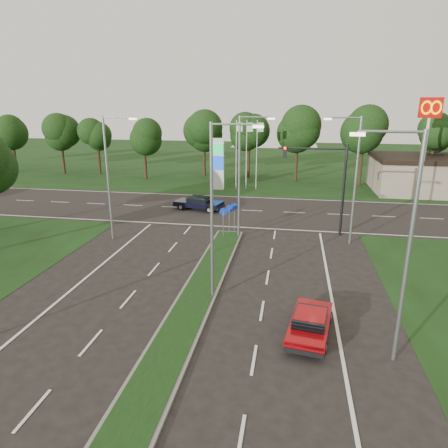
# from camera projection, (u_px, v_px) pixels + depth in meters

# --- Properties ---
(ground) EXTENTS (160.00, 160.00, 0.00)m
(ground) POSITION_uv_depth(u_px,v_px,m) (162.00, 366.00, 15.56)
(ground) COLOR black
(ground) RESTS_ON ground
(verge_far) EXTENTS (160.00, 50.00, 0.02)m
(verge_far) POSITION_uv_depth(u_px,v_px,m) (265.00, 164.00, 67.42)
(verge_far) COLOR black
(verge_far) RESTS_ON ground
(cross_road) EXTENTS (160.00, 12.00, 0.02)m
(cross_road) POSITION_uv_depth(u_px,v_px,m) (242.00, 210.00, 38.19)
(cross_road) COLOR black
(cross_road) RESTS_ON ground
(median_kerb) EXTENTS (2.00, 26.00, 0.12)m
(median_kerb) POSITION_uv_depth(u_px,v_px,m) (188.00, 314.00, 19.32)
(median_kerb) COLOR slate
(median_kerb) RESTS_ON ground
(commercial_building) EXTENTS (16.00, 9.00, 4.00)m
(commercial_building) POSITION_uv_depth(u_px,v_px,m) (447.00, 175.00, 45.32)
(commercial_building) COLOR gray
(commercial_building) RESTS_ON ground
(streetlight_median_near) EXTENTS (2.53, 0.22, 9.00)m
(streetlight_median_near) POSITION_uv_depth(u_px,v_px,m) (216.00, 204.00, 19.58)
(streetlight_median_near) COLOR gray
(streetlight_median_near) RESTS_ON ground
(streetlight_median_far) EXTENTS (2.53, 0.22, 9.00)m
(streetlight_median_far) POSITION_uv_depth(u_px,v_px,m) (242.00, 171.00, 29.01)
(streetlight_median_far) COLOR gray
(streetlight_median_far) RESTS_ON ground
(streetlight_left_far) EXTENTS (2.53, 0.22, 9.00)m
(streetlight_left_far) POSITION_uv_depth(u_px,v_px,m) (110.00, 172.00, 28.65)
(streetlight_left_far) COLOR gray
(streetlight_left_far) RESTS_ON ground
(streetlight_right_far) EXTENTS (2.53, 0.22, 9.00)m
(streetlight_right_far) POSITION_uv_depth(u_px,v_px,m) (353.00, 174.00, 27.73)
(streetlight_right_far) COLOR gray
(streetlight_right_far) RESTS_ON ground
(streetlight_right_near) EXTENTS (2.53, 0.22, 9.00)m
(streetlight_right_near) POSITION_uv_depth(u_px,v_px,m) (405.00, 239.00, 14.53)
(streetlight_right_near) COLOR gray
(streetlight_right_near) RESTS_ON ground
(traffic_signal) EXTENTS (5.10, 0.42, 7.00)m
(traffic_signal) POSITION_uv_depth(u_px,v_px,m) (327.00, 175.00, 30.00)
(traffic_signal) COLOR black
(traffic_signal) RESTS_ON ground
(median_signs) EXTENTS (1.16, 1.76, 2.38)m
(median_signs) POSITION_uv_depth(u_px,v_px,m) (229.00, 214.00, 30.53)
(median_signs) COLOR gray
(median_signs) RESTS_ON ground
(gas_pylon) EXTENTS (5.80, 1.26, 8.00)m
(gas_pylon) POSITION_uv_depth(u_px,v_px,m) (220.00, 163.00, 46.41)
(gas_pylon) COLOR silver
(gas_pylon) RESTS_ON ground
(mcdonalds_sign) EXTENTS (2.20, 0.47, 10.40)m
(mcdonalds_sign) POSITION_uv_depth(u_px,v_px,m) (429.00, 122.00, 40.44)
(mcdonalds_sign) COLOR silver
(mcdonalds_sign) RESTS_ON ground
(treeline_far) EXTENTS (6.00, 6.00, 9.90)m
(treeline_far) POSITION_uv_depth(u_px,v_px,m) (259.00, 128.00, 51.21)
(treeline_far) COLOR black
(treeline_far) RESTS_ON ground
(red_sedan) EXTENTS (2.22, 4.18, 1.09)m
(red_sedan) POSITION_uv_depth(u_px,v_px,m) (310.00, 323.00, 17.50)
(red_sedan) COLOR #93080C
(red_sedan) RESTS_ON ground
(navy_sedan) EXTENTS (4.87, 2.79, 1.26)m
(navy_sedan) POSITION_uv_depth(u_px,v_px,m) (199.00, 203.00, 38.22)
(navy_sedan) COLOR black
(navy_sedan) RESTS_ON ground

